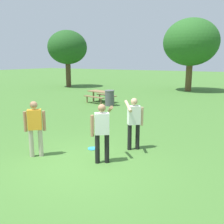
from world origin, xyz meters
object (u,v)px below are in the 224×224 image
object	(u,v)px
person_thrower	(35,125)
picnic_table_near	(100,94)
tree_tall_left	(67,48)
frisbee	(92,149)
tree_broad_center	(191,43)
person_bystander	(102,129)
person_catcher	(134,120)
trash_can_beside_table	(110,98)

from	to	relation	value
person_thrower	picnic_table_near	size ratio (longest dim) A/B	0.83
person_thrower	tree_tall_left	size ratio (longest dim) A/B	0.29
person_thrower	frisbee	size ratio (longest dim) A/B	5.62
person_thrower	picnic_table_near	bearing A→B (deg)	112.13
tree_broad_center	person_bystander	bearing A→B (deg)	-83.11
person_thrower	person_catcher	distance (m)	2.95
picnic_table_near	trash_can_beside_table	world-z (taller)	trash_can_beside_table
person_thrower	tree_broad_center	world-z (taller)	tree_broad_center
person_bystander	picnic_table_near	bearing A→B (deg)	123.69
picnic_table_near	person_bystander	bearing A→B (deg)	-56.31
tree_tall_left	tree_broad_center	size ratio (longest dim) A/B	0.90
tree_broad_center	person_thrower	bearing A→B (deg)	-89.27
tree_broad_center	frisbee	bearing A→B (deg)	-85.67
person_catcher	tree_broad_center	world-z (taller)	tree_broad_center
person_bystander	tree_tall_left	size ratio (longest dim) A/B	0.29
person_bystander	tree_broad_center	distance (m)	18.10
person_bystander	frisbee	world-z (taller)	person_bystander
person_thrower	tree_tall_left	world-z (taller)	tree_tall_left
person_catcher	tree_tall_left	bearing A→B (deg)	136.30
frisbee	tree_tall_left	bearing A→B (deg)	132.59
person_bystander	frisbee	distance (m)	1.47
person_thrower	trash_can_beside_table	xyz separation A→B (m)	(-2.48, 8.19, -0.46)
person_bystander	tree_broad_center	bearing A→B (deg)	96.89
person_catcher	person_bystander	xyz separation A→B (m)	(-0.29, -1.37, 0.00)
picnic_table_near	tree_broad_center	bearing A→B (deg)	70.29
tree_tall_left	person_catcher	bearing A→B (deg)	-43.70
picnic_table_near	trash_can_beside_table	xyz separation A→B (m)	(1.13, -0.67, -0.08)
picnic_table_near	trash_can_beside_table	size ratio (longest dim) A/B	2.05
person_thrower	person_bystander	world-z (taller)	same
frisbee	picnic_table_near	world-z (taller)	picnic_table_near
person_catcher	frisbee	xyz separation A→B (m)	(-1.14, -0.63, -0.95)
person_bystander	trash_can_beside_table	distance (m)	8.77
person_thrower	person_bystander	size ratio (longest dim) A/B	1.00
picnic_table_near	frisbee	bearing A→B (deg)	-58.25
picnic_table_near	person_thrower	bearing A→B (deg)	-67.87
frisbee	tree_tall_left	distance (m)	19.64
person_thrower	tree_broad_center	size ratio (longest dim) A/B	0.26
trash_can_beside_table	picnic_table_near	bearing A→B (deg)	149.11
person_thrower	person_bystander	distance (m)	1.99
person_bystander	tree_tall_left	bearing A→B (deg)	132.94
trash_can_beside_table	tree_tall_left	world-z (taller)	tree_tall_left
frisbee	trash_can_beside_table	distance (m)	7.71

